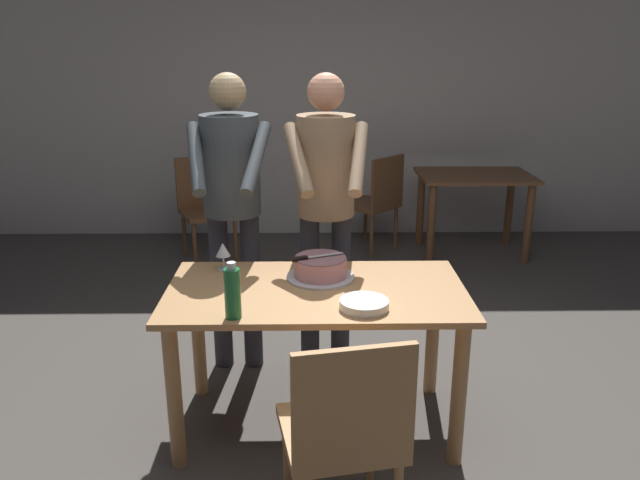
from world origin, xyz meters
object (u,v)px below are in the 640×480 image
object	(u,v)px
cake_on_platter	(320,268)
cake_knife	(307,258)
person_standing_beside	(232,192)
background_chair_1	(206,204)
plate_stack	(364,304)
chair_near_side	(345,431)
main_dining_table	(316,313)
background_table	(474,192)
background_chair_0	(376,200)
water_bottle	(233,292)
wine_glass_near	(223,251)
person_cutting_cake	(326,193)

from	to	relation	value
cake_on_platter	cake_knife	bearing A→B (deg)	-158.02
person_standing_beside	background_chair_1	world-z (taller)	person_standing_beside
plate_stack	chair_near_side	world-z (taller)	chair_near_side
main_dining_table	background_table	distance (m)	3.06
background_chair_0	main_dining_table	bearing A→B (deg)	-101.66
cake_knife	water_bottle	distance (m)	0.53
person_standing_beside	background_chair_1	distance (m)	2.12
background_chair_0	background_chair_1	distance (m)	1.53
cake_knife	background_chair_1	xyz separation A→B (m)	(-0.91, 2.49, -0.37)
wine_glass_near	plate_stack	bearing A→B (deg)	-36.22
plate_stack	person_cutting_cake	distance (m)	0.89
cake_on_platter	background_table	size ratio (longest dim) A/B	0.34
water_bottle	chair_near_side	distance (m)	0.74
plate_stack	cake_on_platter	bearing A→B (deg)	116.52
chair_near_side	wine_glass_near	bearing A→B (deg)	119.08
plate_stack	chair_near_side	size ratio (longest dim) A/B	0.24
main_dining_table	plate_stack	size ratio (longest dim) A/B	6.48
cake_on_platter	chair_near_side	size ratio (longest dim) A/B	0.38
cake_on_platter	chair_near_side	xyz separation A→B (m)	(0.08, -0.91, -0.31)
wine_glass_near	background_chair_1	distance (m)	2.41
wine_glass_near	chair_near_side	distance (m)	1.24
background_table	background_chair_0	distance (m)	0.89
wine_glass_near	background_chair_0	distance (m)	2.72
plate_stack	background_chair_1	bearing A→B (deg)	112.35
cake_on_platter	background_table	xyz separation A→B (m)	(1.43, 2.55, -0.22)
cake_on_platter	background_chair_0	xyz separation A→B (m)	(0.55, 2.62, -0.31)
person_cutting_cake	background_chair_0	world-z (taller)	person_cutting_cake
chair_near_side	background_table	xyz separation A→B (m)	(1.35, 3.46, 0.09)
cake_on_platter	plate_stack	size ratio (longest dim) A/B	1.55
chair_near_side	plate_stack	bearing A→B (deg)	78.25
water_bottle	background_chair_1	size ratio (longest dim) A/B	0.28
background_chair_0	cake_knife	bearing A→B (deg)	-103.06
background_chair_0	chair_near_side	bearing A→B (deg)	-97.61
water_bottle	background_chair_0	distance (m)	3.23
wine_glass_near	water_bottle	world-z (taller)	water_bottle
cake_knife	person_cutting_cake	distance (m)	0.53
person_standing_beside	background_chair_1	bearing A→B (deg)	104.02
person_standing_beside	background_chair_0	world-z (taller)	person_standing_beside
water_bottle	background_table	bearing A→B (deg)	59.06
person_cutting_cake	background_chair_0	distance (m)	2.30
cake_knife	person_cutting_cake	world-z (taller)	person_cutting_cake
person_standing_beside	background_chair_1	xyz separation A→B (m)	(-0.50, 1.98, -0.58)
cake_on_platter	background_chair_0	size ratio (longest dim) A/B	0.38
water_bottle	background_chair_0	bearing A→B (deg)	73.25
wine_glass_near	background_chair_1	xyz separation A→B (m)	(-0.48, 2.34, -0.36)
cake_on_platter	background_chair_1	size ratio (longest dim) A/B	0.38
main_dining_table	water_bottle	world-z (taller)	water_bottle
cake_knife	wine_glass_near	distance (m)	0.46
water_bottle	background_chair_1	xyz separation A→B (m)	(-0.60, 2.92, -0.37)
wine_glass_near	chair_near_side	world-z (taller)	chair_near_side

